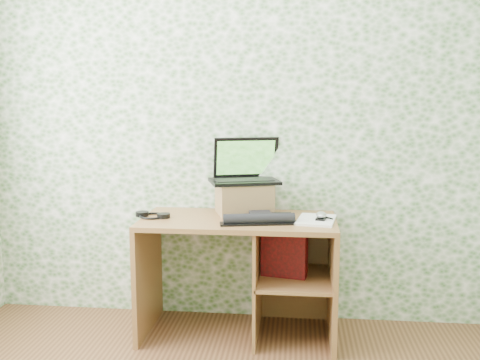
# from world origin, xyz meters

# --- Properties ---
(wall_back) EXTENTS (3.50, 0.00, 3.50)m
(wall_back) POSITION_xyz_m (0.00, 1.75, 1.30)
(wall_back) COLOR white
(wall_back) RESTS_ON ground
(desk) EXTENTS (1.20, 0.60, 0.75)m
(desk) POSITION_xyz_m (0.08, 1.47, 0.48)
(desk) COLOR brown
(desk) RESTS_ON floor
(riser) EXTENTS (0.41, 0.37, 0.20)m
(riser) POSITION_xyz_m (0.02, 1.58, 0.85)
(riser) COLOR olive
(riser) RESTS_ON desk
(laptop) EXTENTS (0.49, 0.42, 0.28)m
(laptop) POSITION_xyz_m (0.02, 1.63, 1.02)
(laptop) COLOR black
(laptop) RESTS_ON riser
(keyboard) EXTENTS (0.47, 0.31, 0.06)m
(keyboard) POSITION_xyz_m (0.14, 1.36, 0.77)
(keyboard) COLOR black
(keyboard) RESTS_ON desk
(headphones) EXTENTS (0.23, 0.21, 0.03)m
(headphones) POSITION_xyz_m (-0.54, 1.42, 0.76)
(headphones) COLOR black
(headphones) RESTS_ON desk
(notepad) EXTENTS (0.26, 0.34, 0.01)m
(notepad) POSITION_xyz_m (0.48, 1.42, 0.76)
(notepad) COLOR silver
(notepad) RESTS_ON desk
(mouse) EXTENTS (0.08, 0.11, 0.03)m
(mouse) POSITION_xyz_m (0.51, 1.41, 0.78)
(mouse) COLOR #B0B0B2
(mouse) RESTS_ON notepad
(pen) EXTENTS (0.10, 0.13, 0.01)m
(pen) POSITION_xyz_m (0.53, 1.47, 0.77)
(pen) COLOR black
(pen) RESTS_ON notepad
(red_box) EXTENTS (0.29, 0.14, 0.33)m
(red_box) POSITION_xyz_m (0.29, 1.44, 0.56)
(red_box) COLOR maroon
(red_box) RESTS_ON desk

